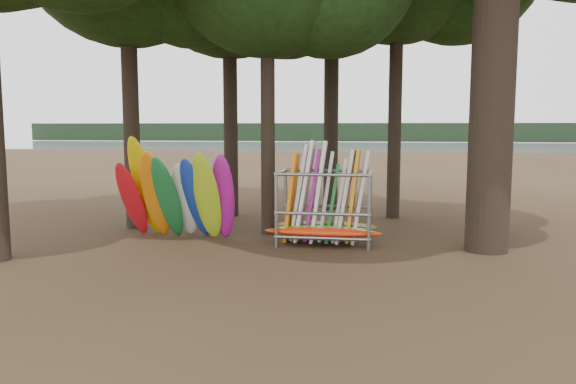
# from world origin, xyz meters

# --- Properties ---
(ground) EXTENTS (120.00, 120.00, 0.00)m
(ground) POSITION_xyz_m (0.00, 0.00, 0.00)
(ground) COLOR #47331E
(ground) RESTS_ON ground
(lake) EXTENTS (160.00, 160.00, 0.00)m
(lake) POSITION_xyz_m (0.00, 60.00, 0.00)
(lake) COLOR gray
(lake) RESTS_ON ground
(far_shore) EXTENTS (160.00, 4.00, 4.00)m
(far_shore) POSITION_xyz_m (0.00, 110.00, 2.00)
(far_shore) COLOR black
(far_shore) RESTS_ON ground
(kayak_row) EXTENTS (3.50, 1.95, 3.11)m
(kayak_row) POSITION_xyz_m (-3.45, 1.22, 1.26)
(kayak_row) COLOR red
(kayak_row) RESTS_ON ground
(storage_rack) EXTENTS (3.18, 1.53, 2.88)m
(storage_rack) POSITION_xyz_m (0.83, 1.30, 0.97)
(storage_rack) COLOR gray
(storage_rack) RESTS_ON ground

